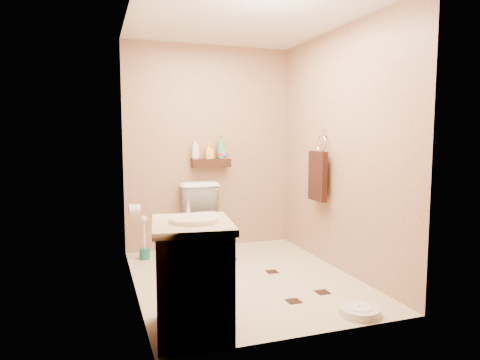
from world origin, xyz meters
name	(u,v)px	position (x,y,z in m)	size (l,w,h in m)	color
ground	(244,278)	(0.00, 0.00, 0.00)	(2.50, 2.50, 0.00)	#C1AC8D
wall_back	(209,148)	(0.00, 1.25, 1.20)	(2.00, 0.04, 2.40)	tan
wall_front	(308,158)	(0.00, -1.25, 1.20)	(2.00, 0.04, 2.40)	tan
wall_left	(132,153)	(-1.00, 0.00, 1.20)	(0.04, 2.50, 2.40)	tan
wall_right	(339,150)	(1.00, 0.00, 1.20)	(0.04, 2.50, 2.40)	tan
ceiling	(244,17)	(0.00, 0.00, 2.40)	(2.00, 2.50, 0.02)	silver
wall_shelf	(211,163)	(0.00, 1.17, 1.02)	(0.46, 0.14, 0.10)	#3D1D10
floor_accents	(248,279)	(0.03, -0.04, 0.00)	(1.21, 1.42, 0.01)	black
toilet	(208,221)	(-0.13, 0.83, 0.40)	(0.45, 0.79, 0.80)	white
vanity	(193,276)	(-0.70, -0.95, 0.40)	(0.60, 0.70, 0.90)	brown
bathroom_scale	(359,311)	(0.55, -1.07, 0.03)	(0.39, 0.39, 0.06)	silver
toilet_brush	(144,244)	(-0.82, 0.93, 0.17)	(0.11, 0.11, 0.48)	#18625D
towel_ring	(318,174)	(0.91, 0.25, 0.95)	(0.12, 0.30, 0.76)	silver
toilet_paper	(134,210)	(-0.94, 0.65, 0.60)	(0.12, 0.11, 0.12)	silver
bottle_a	(195,149)	(-0.19, 1.17, 1.19)	(0.09, 0.09, 0.24)	silver
bottle_b	(209,151)	(-0.02, 1.17, 1.16)	(0.08, 0.08, 0.18)	yellow
bottle_c	(221,153)	(0.13, 1.17, 1.14)	(0.11, 0.11, 0.14)	red
bottle_d	(221,147)	(0.13, 1.17, 1.21)	(0.11, 0.11, 0.28)	#3AAF66
bottle_e	(223,151)	(0.14, 1.17, 1.16)	(0.08, 0.08, 0.18)	#CF7645
bottle_f	(223,152)	(0.14, 1.17, 1.15)	(0.12, 0.12, 0.15)	#4861B6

